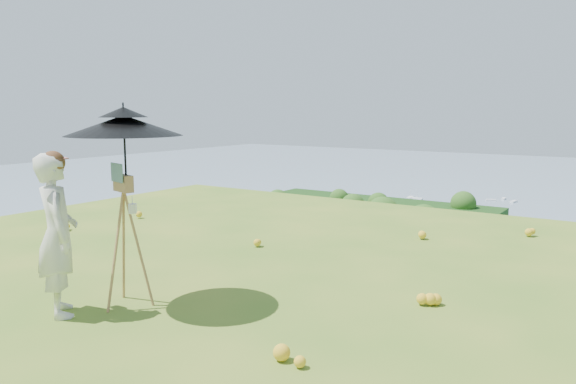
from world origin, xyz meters
The scene contains 7 objects.
ground centered at (0.00, 0.00, 0.00)m, with size 14.00×14.00×0.00m, color #447621.
peninsula centered at (-75.00, 155.00, -29.00)m, with size 90.00×60.00×12.00m, color black, non-canonical shape.
wildflowers centered at (0.00, 0.25, 0.06)m, with size 10.00×10.50×0.12m, color gold, non-canonical shape.
painter centered at (-1.76, -0.55, 0.77)m, with size 0.56×0.37×1.53m, color beige.
field_easel centered at (-1.42, -0.04, 0.71)m, with size 0.54×0.54×1.41m, color #AC8248, non-canonical shape.
sun_umbrella centered at (-1.41, -0.01, 1.57)m, with size 1.11×1.11×0.82m, color black, non-canonical shape.
painter_cap centered at (-1.76, -0.55, 1.49)m, with size 0.21×0.25×0.10m, color #CD707A, non-canonical shape.
Camera 1 is at (2.84, -3.62, 1.92)m, focal length 35.00 mm.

